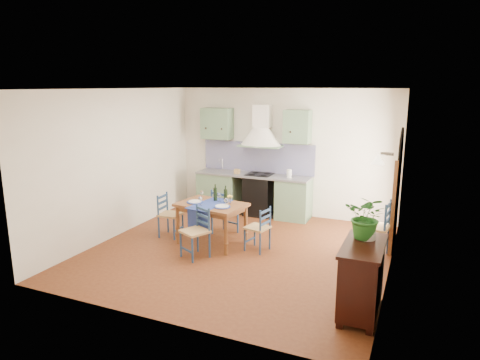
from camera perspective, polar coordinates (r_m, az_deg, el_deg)
name	(u,v)px	position (r m, az deg, el deg)	size (l,w,h in m)	color
floor	(239,251)	(7.65, -0.16, -9.42)	(5.00, 5.00, 0.00)	#4D2210
back_wall	(260,168)	(9.57, 2.73, 1.62)	(5.00, 0.96, 2.80)	silver
right_wall	(395,187)	(6.96, 20.00, -0.87)	(0.26, 5.00, 2.80)	silver
left_wall	(120,163)	(8.54, -15.76, 2.21)	(0.04, 5.00, 2.80)	silver
ceiling	(239,89)	(7.10, -0.17, 12.09)	(5.00, 5.00, 0.01)	silver
dining_table	(211,208)	(7.79, -3.82, -3.79)	(1.30, 1.01, 1.08)	brown
chair_near	(196,232)	(7.29, -5.85, -6.85)	(0.54, 0.54, 0.87)	navy
chair_far	(224,211)	(8.34, -2.18, -4.18)	(0.51, 0.51, 0.90)	navy
chair_left	(169,215)	(8.34, -9.43, -4.57)	(0.40, 0.40, 0.83)	navy
chair_right	(259,228)	(7.53, 2.51, -6.45)	(0.44, 0.44, 0.80)	navy
chair_spare	(377,228)	(7.62, 17.79, -6.07)	(0.51, 0.51, 0.98)	navy
sideboard	(361,276)	(5.72, 15.89, -12.24)	(0.50, 1.05, 0.94)	black
potted_plant	(367,217)	(5.67, 16.60, -4.73)	(0.53, 0.46, 0.58)	#236420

